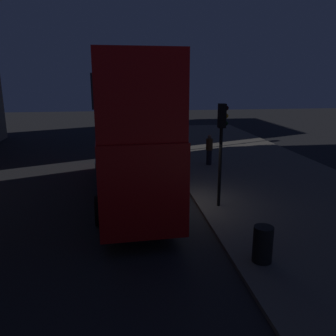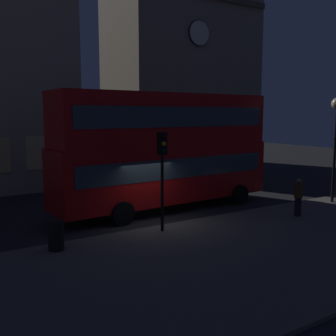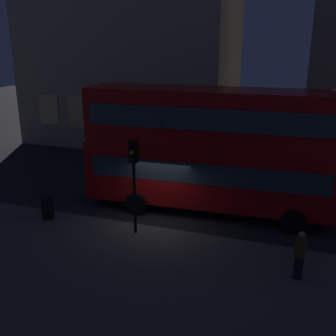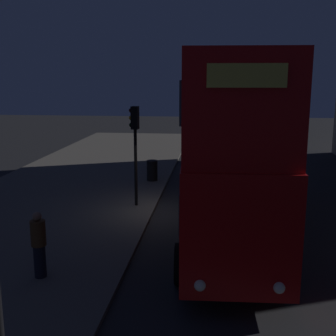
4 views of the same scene
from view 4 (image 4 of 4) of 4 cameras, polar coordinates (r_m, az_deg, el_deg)
ground_plane at (r=16.26m, az=0.14°, el=-5.93°), size 80.00×80.00×0.00m
sidewalk_slab at (r=17.39m, az=-15.67°, el=-4.99°), size 44.00×8.35×0.12m
double_decker_bus at (r=13.75m, az=7.48°, el=3.84°), size 11.25×3.15×5.56m
traffic_light_near_kerb at (r=16.24m, az=-4.42°, el=4.40°), size 0.34×0.37×3.81m
pedestrian at (r=11.18m, az=-16.75°, el=-9.61°), size 0.37×0.37×1.68m
litter_bin at (r=20.64m, az=-2.11°, el=-0.32°), size 0.52×0.52×0.98m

